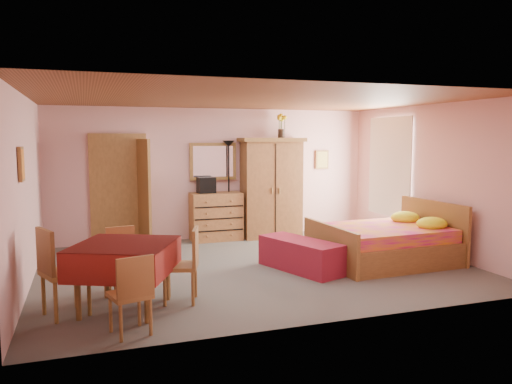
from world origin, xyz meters
name	(u,v)px	position (x,y,z in m)	size (l,w,h in m)	color
floor	(256,267)	(0.00, 0.00, 0.00)	(6.50, 6.50, 0.00)	#5F5C54
ceiling	(256,99)	(0.00, 0.00, 2.60)	(6.50, 6.50, 0.00)	brown
wall_back	(216,174)	(0.00, 2.50, 1.30)	(6.50, 0.10, 2.60)	#DAA09E
wall_front	(332,205)	(0.00, -2.50, 1.30)	(6.50, 0.10, 2.60)	#DAA09E
wall_left	(26,192)	(-3.25, 0.00, 1.30)	(0.10, 5.00, 2.60)	#DAA09E
wall_right	(431,179)	(3.25, 0.00, 1.30)	(0.10, 5.00, 2.60)	#DAA09E
doorway	(119,191)	(-1.90, 2.47, 1.02)	(1.06, 0.12, 2.15)	#9E6B35
window	(390,167)	(3.21, 1.20, 1.45)	(0.08, 1.40, 1.95)	white
picture_left	(21,164)	(-3.22, -0.60, 1.70)	(0.04, 0.32, 0.42)	orange
picture_back	(322,160)	(2.35, 2.47, 1.55)	(0.30, 0.04, 0.40)	#D8BF59
chest_of_drawers	(216,216)	(-0.07, 2.23, 0.47)	(1.00, 0.50, 0.94)	#A36637
wall_mirror	(213,161)	(-0.07, 2.44, 1.55)	(0.94, 0.05, 0.74)	silver
stereo	(206,185)	(-0.26, 2.25, 1.10)	(0.33, 0.24, 0.31)	black
floor_lamp	(229,190)	(0.22, 2.34, 0.98)	(0.25, 0.25, 1.96)	black
wardrobe	(271,188)	(1.07, 2.18, 1.01)	(1.29, 0.66, 2.02)	brown
sunflower_vase	(281,126)	(1.32, 2.25, 2.26)	(0.19, 0.19, 0.49)	yellow
bed	(384,233)	(2.06, -0.38, 0.48)	(2.08, 1.64, 0.96)	#C41378
bench	(301,255)	(0.58, -0.39, 0.23)	(0.52, 1.41, 0.47)	maroon
dining_table	(125,277)	(-2.09, -1.34, 0.40)	(1.08, 1.08, 0.79)	maroon
chair_south	(130,294)	(-2.10, -2.12, 0.42)	(0.38, 0.38, 0.85)	#A76E38
chair_north	(124,260)	(-2.05, -0.62, 0.42)	(0.38, 0.38, 0.84)	#A86D39
chair_west	(65,271)	(-2.74, -1.32, 0.51)	(0.46, 0.46, 1.02)	#AC7C3A
chair_east	(180,265)	(-1.42, -1.27, 0.46)	(0.42, 0.42, 0.92)	olive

